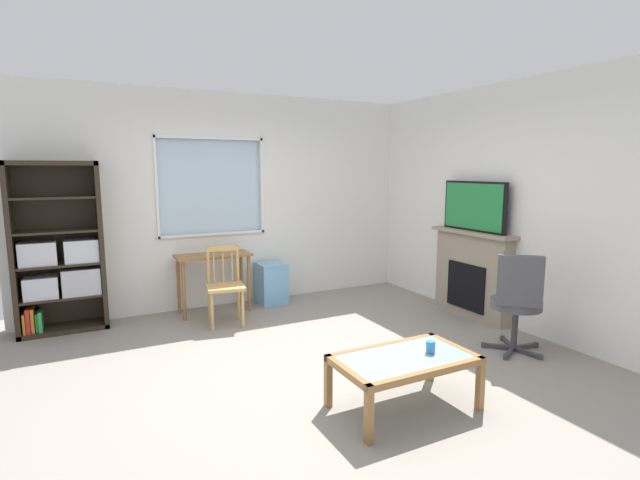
% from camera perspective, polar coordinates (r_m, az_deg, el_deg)
% --- Properties ---
extents(ground, '(6.10, 5.72, 0.02)m').
position_cam_1_polar(ground, '(4.50, -1.84, -14.99)').
color(ground, gray).
extents(wall_back_with_window, '(5.10, 0.15, 2.75)m').
position_cam_1_polar(wall_back_with_window, '(6.36, -10.95, 4.51)').
color(wall_back_with_window, white).
rests_on(wall_back_with_window, ground).
extents(wall_right, '(0.12, 4.92, 2.75)m').
position_cam_1_polar(wall_right, '(5.76, 22.25, 3.82)').
color(wall_right, white).
rests_on(wall_right, ground).
extents(bookshelf, '(0.90, 0.38, 1.87)m').
position_cam_1_polar(bookshelf, '(5.93, -28.86, -1.92)').
color(bookshelf, '#2D2319').
rests_on(bookshelf, ground).
extents(desk_under_window, '(0.91, 0.41, 0.74)m').
position_cam_1_polar(desk_under_window, '(6.04, -12.71, -2.95)').
color(desk_under_window, olive).
rests_on(desk_under_window, ground).
extents(wooden_chair, '(0.48, 0.46, 0.90)m').
position_cam_1_polar(wooden_chair, '(5.58, -11.37, -5.32)').
color(wooden_chair, tan).
rests_on(wooden_chair, ground).
extents(plastic_drawer_unit, '(0.35, 0.40, 0.55)m').
position_cam_1_polar(plastic_drawer_unit, '(6.39, -5.91, -5.19)').
color(plastic_drawer_unit, '#72ADDB').
rests_on(plastic_drawer_unit, ground).
extents(fireplace, '(0.26, 1.18, 1.05)m').
position_cam_1_polar(fireplace, '(6.05, 17.82, -3.85)').
color(fireplace, gray).
rests_on(fireplace, ground).
extents(tv, '(0.06, 0.94, 0.59)m').
position_cam_1_polar(tv, '(5.92, 18.05, 3.88)').
color(tv, black).
rests_on(tv, fireplace).
extents(office_chair, '(0.63, 0.60, 1.00)m').
position_cam_1_polar(office_chair, '(4.95, 22.65, -6.52)').
color(office_chair, '#4C4C51').
rests_on(office_chair, ground).
extents(coffee_table, '(1.04, 0.61, 0.41)m').
position_cam_1_polar(coffee_table, '(3.70, 10.11, -14.40)').
color(coffee_table, '#8C9E99').
rests_on(coffee_table, ground).
extents(sippy_cup, '(0.07, 0.07, 0.09)m').
position_cam_1_polar(sippy_cup, '(3.77, 13.16, -12.41)').
color(sippy_cup, '#337FD6').
rests_on(sippy_cup, coffee_table).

